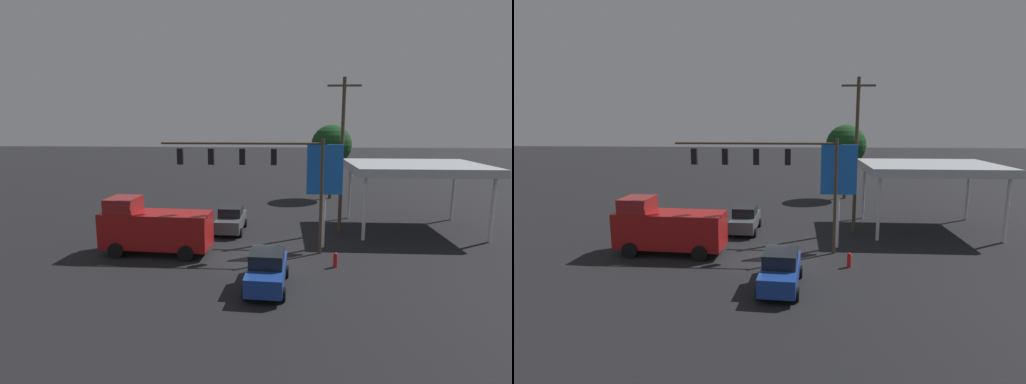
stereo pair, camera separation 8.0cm
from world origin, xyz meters
TOP-DOWN VIEW (x-y plane):
  - ground_plane at (0.00, 0.00)m, footprint 200.00×200.00m
  - traffic_signal_assembly at (-0.08, -1.29)m, footprint 10.07×0.43m
  - utility_pole at (-6.06, -6.36)m, footprint 2.40×0.26m
  - gas_station_canopy at (-11.77, -7.51)m, footprint 9.85×7.61m
  - price_sign at (-4.42, -2.54)m, footprint 2.31×0.27m
  - sedan_far at (2.14, -5.97)m, footprint 2.18×4.46m
  - sedan_waiting at (-0.93, 4.16)m, footprint 2.29×4.51m
  - delivery_truck at (6.38, -0.63)m, footprint 6.94×2.92m
  - street_tree at (-6.93, -19.52)m, footprint 4.26×4.26m
  - fire_hydrant at (-4.77, 1.13)m, footprint 0.24×0.24m

SIDE VIEW (x-z plane):
  - ground_plane at x=0.00m, z-range 0.00..0.00m
  - fire_hydrant at x=-4.77m, z-range 0.00..0.88m
  - sedan_far at x=2.14m, z-range -0.01..1.92m
  - sedan_waiting at x=-0.93m, z-range -0.01..1.92m
  - delivery_truck at x=6.38m, z-range -0.10..3.48m
  - gas_station_canopy at x=-11.77m, z-range 2.20..7.32m
  - price_sign at x=-4.42m, z-range 1.49..8.31m
  - traffic_signal_assembly at x=-0.08m, z-range 1.95..9.20m
  - street_tree at x=-6.93m, z-range 1.78..9.66m
  - utility_pole at x=-6.06m, z-range 0.29..11.67m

